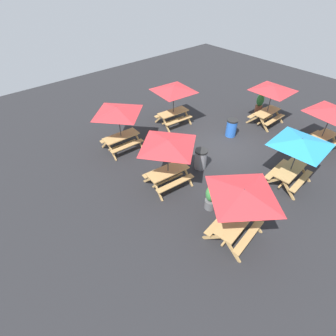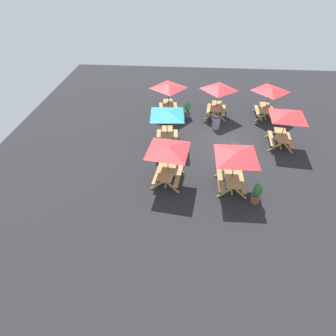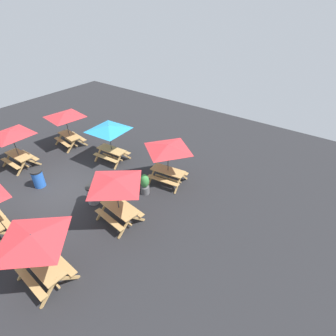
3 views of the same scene
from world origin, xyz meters
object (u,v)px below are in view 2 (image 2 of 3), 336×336
at_px(picnic_table_6, 167,115).
at_px(potted_plant_0, 257,193).
at_px(picnic_table_1, 168,151).
at_px(trash_bin_gray, 216,122).
at_px(trash_bin_blue, 234,150).
at_px(potted_plant_1, 188,109).
at_px(picnic_table_3, 270,92).
at_px(picnic_table_5, 287,117).
at_px(picnic_table_0, 168,88).
at_px(picnic_table_2, 219,90).
at_px(picnic_table_4, 236,157).

xyz_separation_m(picnic_table_6, potted_plant_0, (-4.81, -4.72, -1.39)).
bearing_deg(picnic_table_1, trash_bin_gray, -19.50).
bearing_deg(picnic_table_1, trash_bin_blue, -49.72).
height_order(trash_bin_blue, trash_bin_gray, same).
bearing_deg(potted_plant_1, picnic_table_6, 161.39).
bearing_deg(potted_plant_0, picnic_table_6, 44.48).
xyz_separation_m(picnic_table_3, picnic_table_5, (-3.70, -0.19, 0.00)).
bearing_deg(picnic_table_1, picnic_table_6, 12.70).
relative_size(picnic_table_0, picnic_table_5, 0.83).
height_order(picnic_table_6, potted_plant_1, picnic_table_6).
bearing_deg(trash_bin_gray, potted_plant_1, 52.37).
relative_size(picnic_table_2, picnic_table_4, 0.83).
height_order(picnic_table_0, picnic_table_3, same).
bearing_deg(picnic_table_0, picnic_table_5, -124.79).
xyz_separation_m(picnic_table_0, potted_plant_0, (-8.83, -4.94, -1.39)).
height_order(picnic_table_2, potted_plant_0, picnic_table_2).
bearing_deg(trash_bin_blue, potted_plant_1, 30.39).
xyz_separation_m(picnic_table_1, picnic_table_2, (7.61, -3.03, 0.00)).
xyz_separation_m(picnic_table_4, potted_plant_1, (7.50, 2.39, -1.41)).
bearing_deg(picnic_table_4, potted_plant_1, 17.23).
distance_m(picnic_table_1, picnic_table_5, 7.86).
xyz_separation_m(picnic_table_2, picnic_table_5, (-3.69, -3.79, 0.00)).
relative_size(picnic_table_6, trash_bin_blue, 2.88).
relative_size(picnic_table_3, potted_plant_1, 2.04).
height_order(picnic_table_6, trash_bin_blue, picnic_table_6).
height_order(picnic_table_3, trash_bin_blue, picnic_table_3).
bearing_deg(trash_bin_gray, picnic_table_0, 60.87).
xyz_separation_m(picnic_table_0, picnic_table_4, (-7.88, -3.83, 0.00)).
xyz_separation_m(trash_bin_gray, potted_plant_1, (1.55, 2.01, 0.08)).
relative_size(picnic_table_0, trash_bin_blue, 2.38).
height_order(picnic_table_0, picnic_table_2, same).
distance_m(trash_bin_blue, trash_bin_gray, 3.40).
height_order(picnic_table_2, trash_bin_gray, picnic_table_2).
xyz_separation_m(picnic_table_5, trash_bin_blue, (-1.51, 3.07, -1.49)).
bearing_deg(picnic_table_5, picnic_table_0, 69.09).
bearing_deg(potted_plant_1, trash_bin_blue, -149.61).
relative_size(picnic_table_0, potted_plant_1, 2.04).
height_order(trash_bin_gray, potted_plant_1, potted_plant_1).
distance_m(picnic_table_1, trash_bin_gray, 6.58).
bearing_deg(potted_plant_1, potted_plant_0, -157.52).
relative_size(picnic_table_0, potted_plant_0, 1.97).
relative_size(picnic_table_2, trash_bin_gray, 2.38).
relative_size(picnic_table_3, picnic_table_6, 0.83).
bearing_deg(picnic_table_1, potted_plant_0, -97.68).
xyz_separation_m(trash_bin_blue, potted_plant_1, (4.85, 2.84, 0.08)).
height_order(picnic_table_2, trash_bin_blue, picnic_table_2).
xyz_separation_m(picnic_table_0, picnic_table_3, (-0.02, -7.17, 0.00)).
height_order(picnic_table_3, picnic_table_4, same).
bearing_deg(potted_plant_1, picnic_table_0, 75.43).
relative_size(picnic_table_1, potted_plant_1, 2.46).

